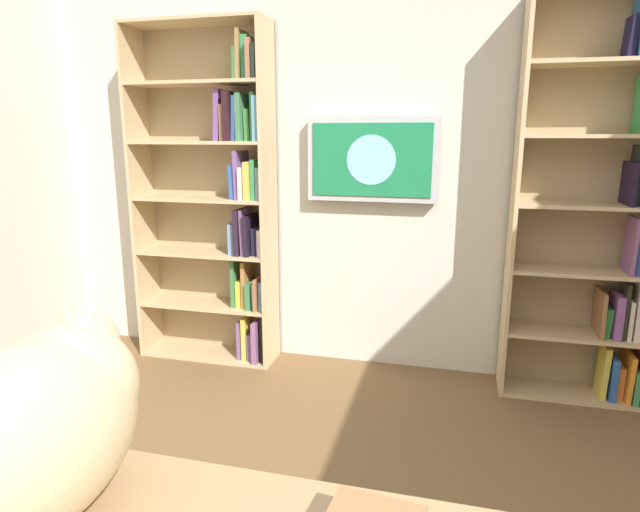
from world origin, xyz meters
name	(u,v)px	position (x,y,z in m)	size (l,w,h in m)	color
wall_back	(385,154)	(0.00, -2.23, 1.35)	(4.52, 0.06, 2.70)	beige
bookshelf_left	(610,205)	(-1.23, -2.06, 1.10)	(0.79, 0.28, 2.19)	tan
bookshelf_right	(221,200)	(1.02, -2.06, 1.06)	(0.91, 0.28, 2.13)	tan
wall_mounted_tv	(372,160)	(0.07, -2.15, 1.32)	(0.78, 0.07, 0.50)	#B7B7BC
cat	(43,420)	(0.28, 0.32, 0.95)	(0.31, 0.61, 0.37)	#D1B284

